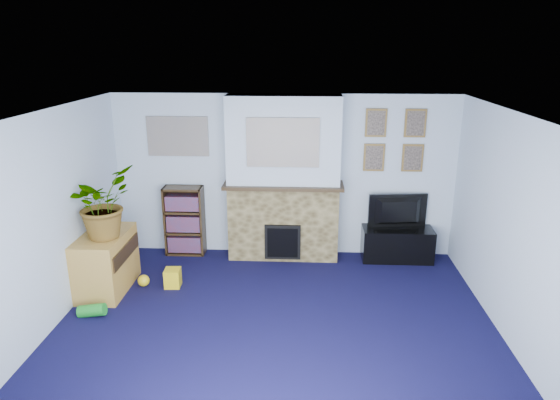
# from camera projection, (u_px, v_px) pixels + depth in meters

# --- Properties ---
(floor) EXTENTS (5.00, 4.50, 0.01)m
(floor) POSITION_uv_depth(u_px,v_px,m) (275.00, 331.00, 5.58)
(floor) COLOR #0F0D34
(floor) RESTS_ON ground
(ceiling) EXTENTS (5.00, 4.50, 0.01)m
(ceiling) POSITION_uv_depth(u_px,v_px,m) (274.00, 116.00, 4.86)
(ceiling) COLOR white
(ceiling) RESTS_ON wall_back
(wall_back) EXTENTS (5.00, 0.04, 2.40)m
(wall_back) POSITION_uv_depth(u_px,v_px,m) (284.00, 176.00, 7.36)
(wall_back) COLOR silver
(wall_back) RESTS_ON ground
(wall_front) EXTENTS (5.00, 0.04, 2.40)m
(wall_front) POSITION_uv_depth(u_px,v_px,m) (252.00, 362.00, 3.08)
(wall_front) COLOR silver
(wall_front) RESTS_ON ground
(wall_left) EXTENTS (0.04, 4.50, 2.40)m
(wall_left) POSITION_uv_depth(u_px,v_px,m) (42.00, 226.00, 5.34)
(wall_left) COLOR silver
(wall_left) RESTS_ON ground
(wall_right) EXTENTS (0.04, 4.50, 2.40)m
(wall_right) POSITION_uv_depth(u_px,v_px,m) (518.00, 235.00, 5.10)
(wall_right) COLOR silver
(wall_right) RESTS_ON ground
(chimney_breast) EXTENTS (1.72, 0.50, 2.40)m
(chimney_breast) POSITION_uv_depth(u_px,v_px,m) (283.00, 181.00, 7.17)
(chimney_breast) COLOR brown
(chimney_breast) RESTS_ON ground
(collage_main) EXTENTS (1.00, 0.03, 0.68)m
(collage_main) POSITION_uv_depth(u_px,v_px,m) (283.00, 143.00, 6.79)
(collage_main) COLOR gray
(collage_main) RESTS_ON chimney_breast
(collage_left) EXTENTS (0.90, 0.03, 0.58)m
(collage_left) POSITION_uv_depth(u_px,v_px,m) (178.00, 136.00, 7.25)
(collage_left) COLOR gray
(collage_left) RESTS_ON wall_back
(portrait_tl) EXTENTS (0.30, 0.03, 0.40)m
(portrait_tl) POSITION_uv_depth(u_px,v_px,m) (376.00, 123.00, 7.04)
(portrait_tl) COLOR brown
(portrait_tl) RESTS_ON wall_back
(portrait_tr) EXTENTS (0.30, 0.03, 0.40)m
(portrait_tr) POSITION_uv_depth(u_px,v_px,m) (415.00, 123.00, 7.01)
(portrait_tr) COLOR brown
(portrait_tr) RESTS_ON wall_back
(portrait_bl) EXTENTS (0.30, 0.03, 0.40)m
(portrait_bl) POSITION_uv_depth(u_px,v_px,m) (374.00, 157.00, 7.19)
(portrait_bl) COLOR brown
(portrait_bl) RESTS_ON wall_back
(portrait_br) EXTENTS (0.30, 0.03, 0.40)m
(portrait_br) POSITION_uv_depth(u_px,v_px,m) (412.00, 158.00, 7.16)
(portrait_br) COLOR brown
(portrait_br) RESTS_ON wall_back
(tv_stand) EXTENTS (1.02, 0.43, 0.48)m
(tv_stand) POSITION_uv_depth(u_px,v_px,m) (397.00, 245.00, 7.36)
(tv_stand) COLOR black
(tv_stand) RESTS_ON ground
(television) EXTENTS (0.87, 0.21, 0.50)m
(television) POSITION_uv_depth(u_px,v_px,m) (399.00, 212.00, 7.23)
(television) COLOR black
(television) RESTS_ON tv_stand
(bookshelf) EXTENTS (0.58, 0.28, 1.05)m
(bookshelf) POSITION_uv_depth(u_px,v_px,m) (185.00, 222.00, 7.51)
(bookshelf) COLOR #312211
(bookshelf) RESTS_ON ground
(sideboard) EXTENTS (0.54, 0.98, 0.76)m
(sideboard) POSITION_uv_depth(u_px,v_px,m) (106.00, 264.00, 6.43)
(sideboard) COLOR #B98B3B
(sideboard) RESTS_ON ground
(potted_plant) EXTENTS (0.80, 0.89, 0.87)m
(potted_plant) POSITION_uv_depth(u_px,v_px,m) (101.00, 203.00, 6.13)
(potted_plant) COLOR #26661E
(potted_plant) RESTS_ON sideboard
(mantel_clock) EXTENTS (0.10, 0.06, 0.14)m
(mantel_clock) POSITION_uv_depth(u_px,v_px,m) (280.00, 179.00, 7.12)
(mantel_clock) COLOR gold
(mantel_clock) RESTS_ON chimney_breast
(mantel_candle) EXTENTS (0.05, 0.05, 0.14)m
(mantel_candle) POSITION_uv_depth(u_px,v_px,m) (308.00, 179.00, 7.10)
(mantel_candle) COLOR #B2BFC6
(mantel_candle) RESTS_ON chimney_breast
(mantel_teddy) EXTENTS (0.13, 0.13, 0.13)m
(mantel_teddy) POSITION_uv_depth(u_px,v_px,m) (242.00, 179.00, 7.15)
(mantel_teddy) COLOR gray
(mantel_teddy) RESTS_ON chimney_breast
(mantel_can) EXTENTS (0.06, 0.06, 0.12)m
(mantel_can) POSITION_uv_depth(u_px,v_px,m) (327.00, 180.00, 7.09)
(mantel_can) COLOR yellow
(mantel_can) RESTS_ON chimney_breast
(green_crate) EXTENTS (0.42, 0.37, 0.28)m
(green_crate) POSITION_uv_depth(u_px,v_px,m) (107.00, 275.00, 6.61)
(green_crate) COLOR #198C26
(green_crate) RESTS_ON ground
(toy_ball) EXTENTS (0.16, 0.16, 0.16)m
(toy_ball) POSITION_uv_depth(u_px,v_px,m) (144.00, 280.00, 6.59)
(toy_ball) COLOR yellow
(toy_ball) RESTS_ON ground
(toy_block) EXTENTS (0.21, 0.21, 0.24)m
(toy_block) POSITION_uv_depth(u_px,v_px,m) (173.00, 279.00, 6.57)
(toy_block) COLOR yellow
(toy_block) RESTS_ON ground
(toy_tube) EXTENTS (0.33, 0.15, 0.19)m
(toy_tube) POSITION_uv_depth(u_px,v_px,m) (92.00, 311.00, 5.87)
(toy_tube) COLOR #198C26
(toy_tube) RESTS_ON ground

